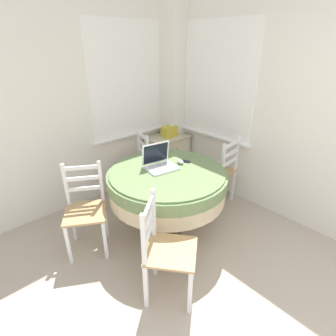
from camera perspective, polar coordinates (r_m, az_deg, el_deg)
The scene contains 11 objects.
corner_room_shell at distance 2.79m, azimuth 4.92°, elevation 12.03°, with size 4.25×4.97×2.55m.
round_dining_table at distance 2.77m, azimuth -0.19°, elevation -3.15°, with size 1.25×1.25×0.73m.
laptop at distance 2.76m, azimuth -1.81°, elevation 1.13°, with size 0.36×0.32×0.25m.
computer_mouse at distance 2.86m, azimuth 2.71°, elevation 1.34°, with size 0.06×0.09×0.04m.
cell_phone at distance 2.92m, azimuth 3.86°, elevation 1.46°, with size 0.09×0.12×0.01m.
dining_chair_near_back_window at distance 3.53m, azimuth -7.25°, elevation 0.45°, with size 0.49×0.49×0.90m.
dining_chair_near_right_window at distance 3.40m, azimuth 11.10°, elevation -0.83°, with size 0.43×0.43×0.90m.
dining_chair_camera_near at distance 2.17m, azimuth -0.48°, elevation -17.59°, with size 0.55×0.55×0.90m.
dining_chair_left_flank at distance 2.72m, azimuth -17.47°, elevation -8.75°, with size 0.53×0.54×0.90m.
corner_cabinet at distance 4.03m, azimuth -0.09°, elevation 2.34°, with size 0.61×0.43×0.68m.
storage_box at distance 3.89m, azimuth 0.30°, elevation 7.96°, with size 0.21×0.15×0.15m.
Camera 1 is at (-0.84, 0.13, 1.92)m, focal length 28.00 mm.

